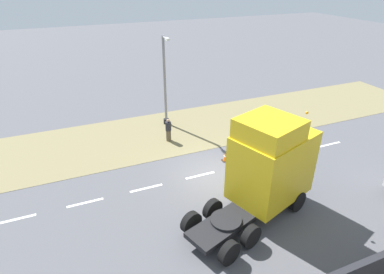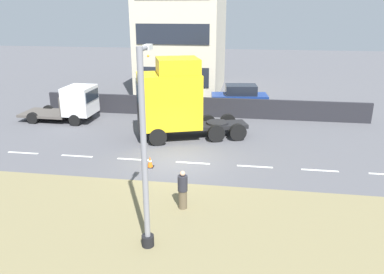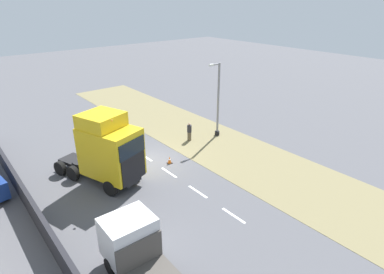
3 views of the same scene
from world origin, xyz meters
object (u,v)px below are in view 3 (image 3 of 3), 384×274
at_px(flatbed_truck, 134,245).
at_px(lamp_post, 218,105).
at_px(traffic_cone_lead, 170,160).
at_px(pedestrian, 189,132).
at_px(lorry_cab, 108,150).

bearing_deg(flatbed_truck, lamp_post, 34.20).
bearing_deg(lamp_post, flatbed_truck, 33.36).
xyz_separation_m(lamp_post, traffic_cone_lead, (6.46, 1.64, -2.66)).
height_order(lamp_post, pedestrian, lamp_post).
height_order(lorry_cab, flatbed_truck, lorry_cab).
bearing_deg(traffic_cone_lead, lorry_cab, -3.66).
xyz_separation_m(lorry_cab, lamp_post, (-11.11, -1.34, 0.48)).
bearing_deg(pedestrian, flatbed_truck, 41.32).
xyz_separation_m(pedestrian, traffic_cone_lead, (3.85, 2.36, -0.51)).
distance_m(lorry_cab, traffic_cone_lead, 5.14).
bearing_deg(traffic_cone_lead, pedestrian, -148.41).
xyz_separation_m(lorry_cab, flatbed_truck, (2.57, 7.66, -1.12)).
height_order(lorry_cab, traffic_cone_lead, lorry_cab).
height_order(pedestrian, traffic_cone_lead, pedestrian).
relative_size(pedestrian, traffic_cone_lead, 2.82).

